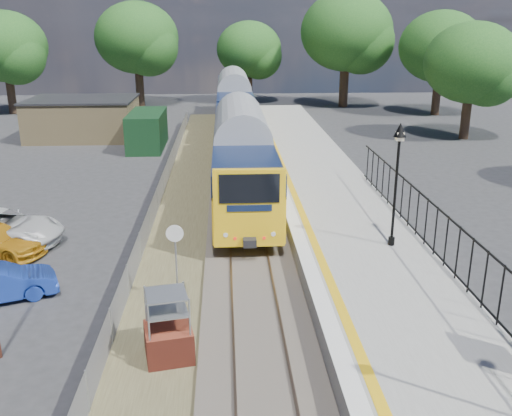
{
  "coord_description": "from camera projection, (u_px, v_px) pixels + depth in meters",
  "views": [
    {
      "loc": [
        -0.87,
        -13.55,
        8.91
      ],
      "look_at": [
        0.29,
        7.35,
        2.0
      ],
      "focal_mm": 40.0,
      "sensor_mm": 36.0,
      "label": 1
    }
  ],
  "objects": [
    {
      "name": "platform_edge",
      "position": [
        300.0,
        228.0,
        23.1
      ],
      "size": [
        0.9,
        70.0,
        0.01
      ],
      "color": "silver",
      "rests_on": "platform"
    },
    {
      "name": "track_bed",
      "position": [
        235.0,
        233.0,
        24.81
      ],
      "size": [
        5.9,
        80.0,
        0.29
      ],
      "color": "#473F38",
      "rests_on": "ground"
    },
    {
      "name": "train",
      "position": [
        237.0,
        117.0,
        40.53
      ],
      "size": [
        2.82,
        40.83,
        3.51
      ],
      "color": "yellow",
      "rests_on": "ground"
    },
    {
      "name": "wire_fence",
      "position": [
        155.0,
        207.0,
        26.66
      ],
      "size": [
        0.06,
        52.0,
        1.2
      ],
      "color": "#999EA3",
      "rests_on": "ground"
    },
    {
      "name": "victorian_lamp_north",
      "position": [
        398.0,
        156.0,
        20.31
      ],
      "size": [
        0.44,
        0.44,
        4.6
      ],
      "color": "black",
      "rests_on": "platform"
    },
    {
      "name": "tree_line",
      "position": [
        247.0,
        46.0,
        53.51
      ],
      "size": [
        56.8,
        43.8,
        11.88
      ],
      "color": "#332319",
      "rests_on": "ground"
    },
    {
      "name": "palisade_fence",
      "position": [
        467.0,
        261.0,
        17.58
      ],
      "size": [
        0.12,
        26.0,
        2.0
      ],
      "color": "black",
      "rests_on": "platform"
    },
    {
      "name": "outbuilding",
      "position": [
        95.0,
        120.0,
        44.23
      ],
      "size": [
        10.8,
        10.1,
        3.12
      ],
      "color": "tan",
      "rests_on": "ground"
    },
    {
      "name": "speed_sign",
      "position": [
        176.0,
        251.0,
        18.19
      ],
      "size": [
        0.56,
        0.1,
        2.79
      ],
      "rotation": [
        0.0,
        0.0,
        0.0
      ],
      "color": "#999EA3",
      "rests_on": "ground"
    },
    {
      "name": "brick_plinth",
      "position": [
        168.0,
        327.0,
        15.47
      ],
      "size": [
        1.49,
        1.49,
        2.03
      ],
      "rotation": [
        0.0,
        0.0,
        0.2
      ],
      "color": "maroon",
      "rests_on": "ground"
    },
    {
      "name": "ground",
      "position": [
        260.0,
        360.0,
        15.69
      ],
      "size": [
        120.0,
        120.0,
        0.0
      ],
      "primitive_type": "plane",
      "color": "#2D2D30",
      "rests_on": "ground"
    },
    {
      "name": "platform",
      "position": [
        350.0,
        237.0,
        23.35
      ],
      "size": [
        5.0,
        70.0,
        0.9
      ],
      "primitive_type": "cube",
      "color": "gray",
      "rests_on": "ground"
    }
  ]
}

